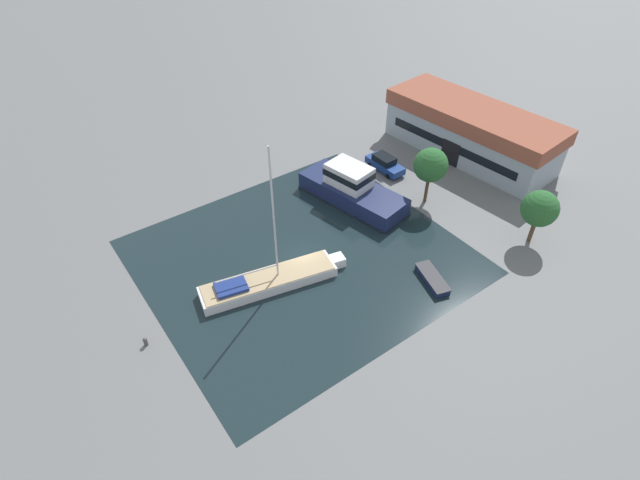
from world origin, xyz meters
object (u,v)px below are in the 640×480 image
object	(u,v)px
small_dinghy	(432,279)
warehouse_building	(471,131)
quay_tree_by_water	(540,209)
parked_car	(385,163)
sailboat_moored	(270,280)
motor_cruiser	(352,189)
quay_tree_near_building	(431,165)

from	to	relation	value
small_dinghy	warehouse_building	bearing A→B (deg)	51.07
quay_tree_by_water	parked_car	distance (m)	17.80
sailboat_moored	small_dinghy	xyz separation A→B (m)	(7.84, 11.57, -0.29)
warehouse_building	quay_tree_by_water	size ratio (longest dim) A/B	3.82
warehouse_building	parked_car	distance (m)	11.02
small_dinghy	quay_tree_by_water	bearing A→B (deg)	9.18
warehouse_building	parked_car	size ratio (longest dim) A/B	4.35
parked_car	warehouse_building	bearing A→B (deg)	162.97
motor_cruiser	small_dinghy	world-z (taller)	motor_cruiser
quay_tree_by_water	sailboat_moored	world-z (taller)	sailboat_moored
motor_cruiser	parked_car	bearing A→B (deg)	8.20
sailboat_moored	parked_car	bearing A→B (deg)	123.91
quay_tree_by_water	parked_car	world-z (taller)	quay_tree_by_water
parked_car	motor_cruiser	size ratio (longest dim) A/B	0.39
quay_tree_near_building	sailboat_moored	xyz separation A→B (m)	(0.97, -19.49, -3.76)
quay_tree_near_building	motor_cruiser	distance (m)	8.22
parked_car	sailboat_moored	distance (m)	21.56
motor_cruiser	small_dinghy	xyz separation A→B (m)	(13.43, -1.78, -1.13)
motor_cruiser	small_dinghy	bearing A→B (deg)	-108.75
motor_cruiser	sailboat_moored	bearing A→B (deg)	-168.49
small_dinghy	quay_tree_near_building	bearing A→B (deg)	64.93
quay_tree_by_water	motor_cruiser	bearing A→B (deg)	-147.43
quay_tree_near_building	parked_car	size ratio (longest dim) A/B	1.27
parked_car	motor_cruiser	xyz separation A→B (m)	(2.36, -6.70, 0.58)
motor_cruiser	quay_tree_by_water	bearing A→B (deg)	-68.64
quay_tree_by_water	parked_car	xyz separation A→B (m)	(-17.33, -2.86, -2.92)
warehouse_building	quay_tree_near_building	world-z (taller)	quay_tree_near_building
quay_tree_near_building	sailboat_moored	world-z (taller)	sailboat_moored
quay_tree_by_water	motor_cruiser	distance (m)	17.91
warehouse_building	sailboat_moored	bearing A→B (deg)	-86.51
parked_car	small_dinghy	xyz separation A→B (m)	(15.79, -8.48, -0.55)
quay_tree_near_building	motor_cruiser	world-z (taller)	quay_tree_near_building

